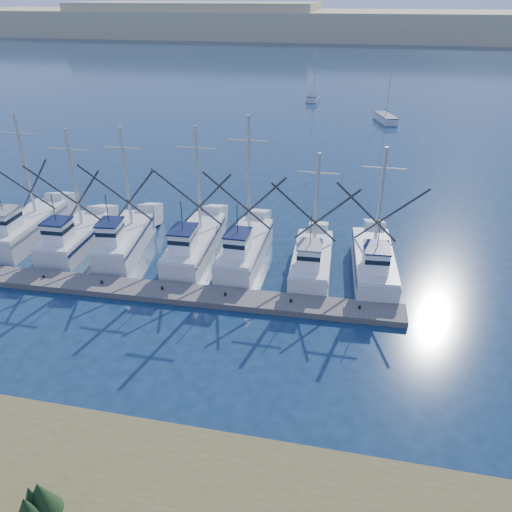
% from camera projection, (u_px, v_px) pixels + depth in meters
% --- Properties ---
extents(ground, '(500.00, 500.00, 0.00)m').
position_uv_depth(ground, '(287.00, 384.00, 23.98)').
color(ground, '#0C2337').
rests_on(ground, ground).
extents(floating_dock, '(29.47, 2.86, 0.39)m').
position_uv_depth(floating_dock, '(163.00, 292.00, 30.93)').
color(floating_dock, '#645E59').
rests_on(floating_dock, ground).
extents(dune_ridge, '(360.00, 60.00, 10.00)m').
position_uv_depth(dune_ridge, '(366.00, 25.00, 203.18)').
color(dune_ridge, tan).
rests_on(dune_ridge, ground).
extents(trawler_fleet, '(28.55, 8.64, 9.84)m').
position_uv_depth(trawler_fleet, '(183.00, 245.00, 34.88)').
color(trawler_fleet, silver).
rests_on(trawler_fleet, ground).
extents(sailboat_near, '(3.40, 5.62, 8.10)m').
position_uv_depth(sailboat_near, '(386.00, 118.00, 72.22)').
color(sailboat_near, silver).
rests_on(sailboat_near, ground).
extents(sailboat_far, '(1.84, 5.62, 8.10)m').
position_uv_depth(sailboat_far, '(313.00, 97.00, 86.91)').
color(sailboat_far, silver).
rests_on(sailboat_far, ground).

